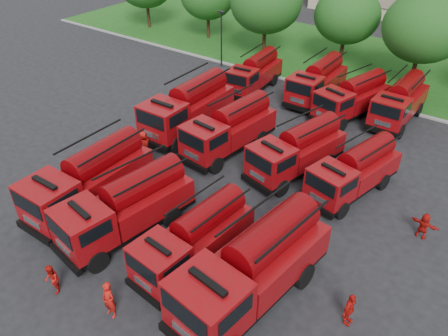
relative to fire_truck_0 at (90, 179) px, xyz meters
The scene contains 25 objects.
ground 5.39m from the fire_truck_0, 45.25° to the left, with size 140.00×140.00×0.00m, color black.
lawn 29.89m from the fire_truck_0, 83.07° to the left, with size 70.00×16.00×0.12m, color #1A4312.
curb 21.89m from the fire_truck_0, 80.51° to the left, with size 70.00×0.30×0.14m, color gray.
tree_2 25.77m from the fire_truck_0, 99.93° to the left, with size 6.72×6.72×8.22m.
tree_3 27.91m from the fire_truck_0, 84.63° to the left, with size 5.88×5.88×7.19m.
tree_4 28.06m from the fire_truck_0, 69.83° to the left, with size 6.55×6.55×8.01m.
lamp_post_0 21.82m from the fire_truck_0, 107.08° to the left, with size 0.60×0.25×5.11m.
fire_truck_0 is the anchor object (origin of this frame).
fire_truck_1 3.28m from the fire_truck_0, ahead, with size 3.54×7.50×3.28m.
fire_truck_2 7.31m from the fire_truck_0, ahead, with size 2.81×6.61×2.93m.
fire_truck_3 10.62m from the fire_truck_0, ahead, with size 3.71×8.26×3.64m.
fire_truck_4 9.72m from the fire_truck_0, 96.50° to the left, with size 2.96×7.86×3.56m.
fire_truck_5 9.53m from the fire_truck_0, 72.70° to the left, with size 3.24×7.36×3.25m.
fire_truck_6 12.09m from the fire_truck_0, 51.22° to the left, with size 3.85×7.16×3.10m.
fire_truck_7 14.64m from the fire_truck_0, 40.25° to the left, with size 3.61×6.74×2.92m.
fire_truck_8 18.21m from the fire_truck_0, 93.31° to the left, with size 2.77×6.62×2.94m.
fire_truck_9 19.96m from the fire_truck_0, 78.48° to the left, with size 2.56×6.87×3.12m.
fire_truck_10 19.80m from the fire_truck_0, 68.00° to the left, with size 3.94×7.06×3.05m.
fire_truck_11 22.34m from the fire_truck_0, 62.01° to the left, with size 2.59×6.78×3.06m.
firefighter_0 7.99m from the fire_truck_0, 35.21° to the right, with size 0.68×0.50×1.86m, color #B8120E.
firefighter_1 6.40m from the fire_truck_0, 56.40° to the right, with size 0.74×0.41×1.53m, color #B8120E.
firefighter_2 14.66m from the fire_truck_0, ahead, with size 0.98×0.55×1.66m, color #B8120E.
firefighter_3 9.99m from the fire_truck_0, ahead, with size 1.12×0.58×1.73m, color black.
firefighter_4 5.56m from the fire_truck_0, 101.79° to the left, with size 0.91×0.60×1.86m, color #B8120E.
firefighter_5 17.56m from the fire_truck_0, 27.11° to the left, with size 1.37×0.59×1.48m, color #B8120E.
Camera 1 is at (13.42, -14.81, 15.50)m, focal length 35.00 mm.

